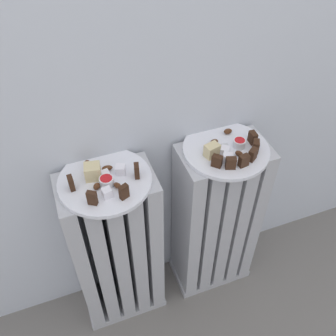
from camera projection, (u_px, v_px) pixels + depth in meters
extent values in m
cube|color=#B2B2B7|center=(125.00, 296.00, 1.49)|extent=(0.29, 0.17, 0.03)
cube|color=#B2B2B7|center=(82.00, 259.00, 1.22)|extent=(0.04, 0.17, 0.64)
cube|color=#B2B2B7|center=(99.00, 254.00, 1.24)|extent=(0.04, 0.17, 0.64)
cube|color=#B2B2B7|center=(116.00, 249.00, 1.25)|extent=(0.04, 0.17, 0.64)
cube|color=#B2B2B7|center=(133.00, 243.00, 1.27)|extent=(0.04, 0.17, 0.64)
cube|color=#B2B2B7|center=(150.00, 238.00, 1.28)|extent=(0.04, 0.17, 0.64)
cube|color=#B2B2B7|center=(209.00, 268.00, 1.58)|extent=(0.29, 0.17, 0.03)
cube|color=#B2B2B7|center=(186.00, 227.00, 1.31)|extent=(0.04, 0.17, 0.64)
cube|color=#B2B2B7|center=(201.00, 223.00, 1.33)|extent=(0.04, 0.17, 0.64)
cube|color=#B2B2B7|center=(216.00, 218.00, 1.34)|extent=(0.04, 0.17, 0.64)
cube|color=#B2B2B7|center=(231.00, 214.00, 1.36)|extent=(0.04, 0.17, 0.64)
cube|color=#B2B2B7|center=(245.00, 209.00, 1.37)|extent=(0.04, 0.17, 0.64)
cylinder|color=white|center=(105.00, 181.00, 1.02)|extent=(0.26, 0.26, 0.01)
cylinder|color=white|center=(226.00, 150.00, 1.11)|extent=(0.26, 0.26, 0.01)
cube|color=#382114|center=(71.00, 183.00, 0.98)|extent=(0.01, 0.02, 0.04)
cube|color=#382114|center=(92.00, 198.00, 0.94)|extent=(0.03, 0.02, 0.04)
cube|color=#382114|center=(124.00, 192.00, 0.96)|extent=(0.03, 0.02, 0.04)
cube|color=#382114|center=(137.00, 171.00, 1.01)|extent=(0.02, 0.03, 0.04)
cube|color=beige|center=(93.00, 172.00, 1.01)|extent=(0.05, 0.05, 0.04)
cube|color=white|center=(107.00, 193.00, 0.97)|extent=(0.03, 0.03, 0.02)
cube|color=white|center=(105.00, 175.00, 1.02)|extent=(0.02, 0.02, 0.02)
cube|color=white|center=(120.00, 170.00, 1.03)|extent=(0.03, 0.03, 0.03)
ellipsoid|color=#4C2814|center=(107.00, 168.00, 1.04)|extent=(0.03, 0.02, 0.01)
ellipsoid|color=#4C2814|center=(87.00, 164.00, 1.05)|extent=(0.02, 0.03, 0.02)
ellipsoid|color=#4C2814|center=(117.00, 186.00, 0.99)|extent=(0.02, 0.03, 0.02)
ellipsoid|color=#4C2814|center=(97.00, 186.00, 0.99)|extent=(0.03, 0.03, 0.02)
cylinder|color=white|center=(107.00, 182.00, 1.00)|extent=(0.04, 0.04, 0.02)
cylinder|color=red|center=(106.00, 180.00, 0.99)|extent=(0.03, 0.03, 0.01)
cube|color=#382114|center=(217.00, 161.00, 1.04)|extent=(0.03, 0.03, 0.04)
cube|color=#382114|center=(231.00, 163.00, 1.04)|extent=(0.03, 0.03, 0.04)
cube|color=#382114|center=(244.00, 161.00, 1.05)|extent=(0.03, 0.02, 0.04)
cube|color=#382114|center=(253.00, 154.00, 1.06)|extent=(0.03, 0.03, 0.04)
cube|color=#382114|center=(256.00, 146.00, 1.09)|extent=(0.03, 0.03, 0.04)
cube|color=#382114|center=(253.00, 138.00, 1.12)|extent=(0.02, 0.03, 0.04)
cube|color=beige|center=(212.00, 150.00, 1.07)|extent=(0.05, 0.04, 0.04)
cube|color=white|center=(227.00, 158.00, 1.06)|extent=(0.04, 0.04, 0.03)
cube|color=white|center=(225.00, 151.00, 1.08)|extent=(0.03, 0.03, 0.02)
ellipsoid|color=#4C2814|center=(239.00, 154.00, 1.08)|extent=(0.03, 0.03, 0.02)
ellipsoid|color=#4C2814|center=(214.00, 142.00, 1.12)|extent=(0.03, 0.03, 0.02)
ellipsoid|color=#4C2814|center=(228.00, 131.00, 1.15)|extent=(0.03, 0.02, 0.02)
cylinder|color=white|center=(239.00, 143.00, 1.11)|extent=(0.04, 0.04, 0.02)
cylinder|color=red|center=(240.00, 142.00, 1.10)|extent=(0.03, 0.03, 0.01)
cube|color=silver|center=(232.00, 159.00, 1.07)|extent=(0.02, 0.07, 0.00)
cube|color=silver|center=(225.00, 146.00, 1.11)|extent=(0.02, 0.02, 0.00)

